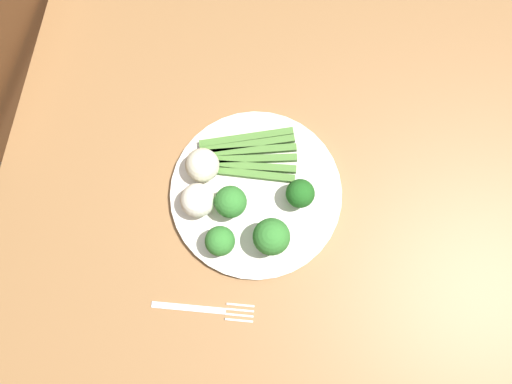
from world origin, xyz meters
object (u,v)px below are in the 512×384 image
broccoli_back_right (231,202)px  cauliflower_edge (198,200)px  broccoli_outer_edge (274,237)px  cauliflower_near_center (202,165)px  asparagus_bundle (248,156)px  broccoli_right (300,194)px  dining_table (281,174)px  chair (17,90)px  plate (256,194)px  fork (205,309)px  broccoli_back (220,241)px

broccoli_back_right → cauliflower_edge: broccoli_back_right is taller
broccoli_outer_edge → cauliflower_near_center: broccoli_outer_edge is taller
asparagus_bundle → cauliflower_edge: (0.09, -0.07, 0.02)m
broccoli_outer_edge → broccoli_right: size_ratio=1.26×
dining_table → broccoli_right: bearing=27.9°
chair → broccoli_right: 0.73m
broccoli_back_right → broccoli_outer_edge: bearing=59.8°
plate → broccoli_back_right: size_ratio=4.49×
broccoli_outer_edge → broccoli_right: (-0.08, 0.03, -0.01)m
broccoli_outer_edge → broccoli_back_right: bearing=-120.2°
dining_table → broccoli_outer_edge: broccoli_outer_edge is taller
chair → broccoli_back_right: chair is taller
dining_table → cauliflower_near_center: 0.19m
cauliflower_near_center → fork: bearing=10.9°
chair → broccoli_outer_edge: chair is taller
broccoli_back_right → broccoli_back: bearing=-5.0°
dining_table → fork: bearing=-17.9°
chair → cauliflower_near_center: size_ratio=15.58×
chair → asparagus_bundle: 0.62m
chair → asparagus_bundle: size_ratio=5.12×
cauliflower_edge → cauliflower_near_center: bearing=-176.6°
chair → plate: bearing=75.9°
broccoli_right → cauliflower_near_center: size_ratio=1.03×
broccoli_back → broccoli_back_right: bearing=175.0°
cauliflower_edge → broccoli_right: bearing=103.2°
broccoli_back_right → cauliflower_edge: (0.00, -0.05, -0.01)m
dining_table → chair: bearing=-101.5°
cauliflower_edge → broccoli_back_right: bearing=95.1°
cauliflower_edge → fork: size_ratio=0.34×
plate → fork: bearing=-13.9°
fork → broccoli_back_right: bearing=80.9°
broccoli_back_right → broccoli_back: (0.06, -0.01, -0.00)m
cauliflower_edge → broccoli_back: bearing=39.3°
broccoli_outer_edge → broccoli_back: bearing=-76.7°
asparagus_bundle → broccoli_back: 0.16m
dining_table → broccoli_back_right: size_ratio=21.74×
broccoli_back → cauliflower_edge: 0.08m
broccoli_back → cauliflower_near_center: 0.13m
chair → broccoli_right: (0.19, 0.65, 0.27)m
plate → dining_table: bearing=151.3°
asparagus_bundle → cauliflower_near_center: 0.08m
broccoli_right → cauliflower_edge: (0.04, -0.16, -0.01)m
asparagus_bundle → fork: 0.26m
broccoli_outer_edge → plate: bearing=-151.4°
asparagus_bundle → broccoli_outer_edge: (0.13, 0.06, 0.04)m
chair → cauliflower_edge: chair is taller
plate → cauliflower_edge: (0.03, -0.09, 0.04)m
dining_table → plate: 0.13m
chair → dining_table: bearing=82.9°
dining_table → chair: (-0.12, -0.61, -0.13)m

